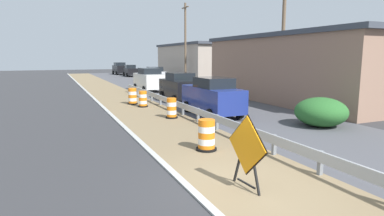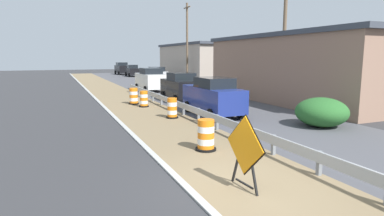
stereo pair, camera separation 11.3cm
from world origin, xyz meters
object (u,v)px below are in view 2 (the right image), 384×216
object	(u,v)px
car_trailing_near_lane	(157,75)
car_trailing_far_lane	(180,87)
traffic_barrel_far	(144,100)
car_mid_far_lane	(132,71)
car_distant_a	(122,68)
car_lead_near_lane	(151,79)
car_lead_far_lane	(213,96)
traffic_barrel_nearest	(206,136)
utility_pole_near	(284,36)
warning_sign_diamond	(245,148)
traffic_barrel_mid	(134,97)
utility_pole_mid	(187,43)
traffic_barrel_close	(172,109)

from	to	relation	value
car_trailing_near_lane	car_trailing_far_lane	size ratio (longest dim) A/B	0.94
traffic_barrel_far	car_trailing_near_lane	bearing A→B (deg)	70.60
car_mid_far_lane	car_distant_a	size ratio (longest dim) A/B	0.98
car_lead_near_lane	car_lead_far_lane	size ratio (longest dim) A/B	0.96
traffic_barrel_nearest	utility_pole_near	distance (m)	12.66
warning_sign_diamond	car_distant_a	xyz separation A→B (m)	(7.47, 53.98, 0.06)
traffic_barrel_mid	utility_pole_mid	xyz separation A→B (m)	(9.46, 13.29, 4.31)
traffic_barrel_mid	car_trailing_near_lane	size ratio (longest dim) A/B	0.27
traffic_barrel_nearest	utility_pole_mid	world-z (taller)	utility_pole_mid
traffic_barrel_mid	car_distant_a	xyz separation A→B (m)	(6.68, 38.37, 0.60)
traffic_barrel_nearest	car_lead_near_lane	world-z (taller)	car_lead_near_lane
utility_pole_mid	utility_pole_near	bearing A→B (deg)	-91.33
utility_pole_near	warning_sign_diamond	bearing A→B (deg)	-131.79
car_trailing_far_lane	car_distant_a	bearing A→B (deg)	-3.56
car_trailing_far_lane	utility_pole_mid	size ratio (longest dim) A/B	0.47
car_lead_near_lane	utility_pole_near	bearing A→B (deg)	-157.76
traffic_barrel_mid	car_mid_far_lane	world-z (taller)	car_mid_far_lane
utility_pole_near	car_distant_a	bearing A→B (deg)	93.15
utility_pole_near	traffic_barrel_far	bearing A→B (deg)	160.40
car_lead_far_lane	utility_pole_near	xyz separation A→B (m)	(5.90, 1.40, 3.56)
utility_pole_mid	traffic_barrel_mid	bearing A→B (deg)	-125.44
car_mid_far_lane	car_trailing_near_lane	bearing A→B (deg)	1.74
utility_pole_mid	traffic_barrel_close	bearing A→B (deg)	-114.40
car_lead_far_lane	car_trailing_far_lane	bearing A→B (deg)	-4.34
utility_pole_mid	warning_sign_diamond	bearing A→B (deg)	-109.53
traffic_barrel_close	car_trailing_near_lane	xyz separation A→B (m)	(6.45, 23.90, 0.50)
car_mid_far_lane	traffic_barrel_nearest	bearing A→B (deg)	-8.02
traffic_barrel_close	car_mid_far_lane	size ratio (longest dim) A/B	0.25
traffic_barrel_far	utility_pole_mid	world-z (taller)	utility_pole_mid
traffic_barrel_mid	traffic_barrel_far	xyz separation A→B (m)	(0.33, -1.51, -0.03)
traffic_barrel_mid	car_trailing_far_lane	world-z (taller)	car_trailing_far_lane
car_lead_near_lane	car_trailing_near_lane	distance (m)	10.64
traffic_barrel_far	traffic_barrel_nearest	bearing A→B (deg)	-92.98
car_lead_near_lane	car_distant_a	distance (m)	30.58
car_lead_far_lane	car_mid_far_lane	bearing A→B (deg)	-6.19
traffic_barrel_nearest	traffic_barrel_far	world-z (taller)	traffic_barrel_nearest
car_trailing_far_lane	car_distant_a	distance (m)	38.22
car_trailing_near_lane	car_lead_far_lane	size ratio (longest dim) A/B	0.88
car_trailing_far_lane	traffic_barrel_far	bearing A→B (deg)	119.53
traffic_barrel_nearest	traffic_barrel_close	bearing A→B (deg)	81.34
utility_pole_mid	car_trailing_near_lane	bearing A→B (deg)	116.16
car_trailing_near_lane	car_trailing_far_lane	xyz separation A→B (m)	(-3.58, -17.67, 0.06)
car_trailing_near_lane	car_lead_far_lane	bearing A→B (deg)	-7.51
car_lead_near_lane	utility_pole_mid	world-z (taller)	utility_pole_mid
traffic_barrel_nearest	car_lead_near_lane	distance (m)	20.48
warning_sign_diamond	car_trailing_far_lane	bearing A→B (deg)	-109.59
warning_sign_diamond	car_lead_far_lane	bearing A→B (deg)	-116.41
warning_sign_diamond	car_mid_far_lane	distance (m)	48.00
car_lead_near_lane	car_distant_a	xyz separation A→B (m)	(3.18, 30.41, -0.00)
warning_sign_diamond	car_trailing_near_lane	size ratio (longest dim) A/B	0.46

